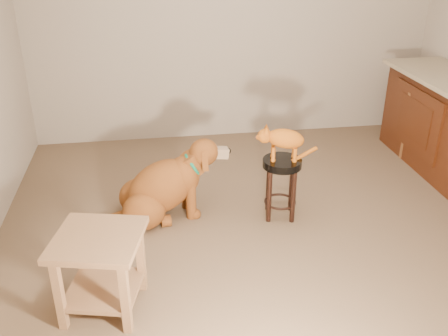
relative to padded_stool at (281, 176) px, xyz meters
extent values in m
cube|color=brown|center=(-0.07, -0.09, -0.37)|extent=(4.50, 4.00, 0.01)
cube|color=#A09281|center=(-0.07, 1.91, 0.93)|extent=(4.50, 0.04, 2.60)
cube|color=#A09281|center=(-0.07, -2.09, 0.93)|extent=(4.50, 0.04, 2.60)
cube|color=#471F0C|center=(1.57, 0.76, 0.13)|extent=(0.02, 0.90, 0.62)
cube|color=#3A180A|center=(1.55, 0.76, 0.13)|extent=(0.02, 0.60, 0.40)
cylinder|color=black|center=(0.12, 0.08, -0.14)|extent=(0.04, 0.04, 0.46)
cylinder|color=black|center=(-0.08, 0.12, -0.14)|extent=(0.04, 0.04, 0.46)
cylinder|color=black|center=(0.08, -0.12, -0.14)|extent=(0.04, 0.04, 0.46)
cylinder|color=black|center=(-0.12, -0.08, -0.14)|extent=(0.04, 0.04, 0.46)
torus|color=black|center=(0.00, 0.00, -0.24)|extent=(0.32, 0.32, 0.02)
cylinder|color=black|center=(0.00, 0.00, 0.12)|extent=(0.32, 0.32, 0.06)
cube|color=brown|center=(1.94, 1.21, -0.03)|extent=(0.05, 0.05, 0.69)
cube|color=brown|center=(1.63, 1.25, -0.03)|extent=(0.05, 0.05, 0.69)
cube|color=brown|center=(1.90, 0.90, -0.03)|extent=(0.05, 0.05, 0.69)
cube|color=brown|center=(1.59, 0.94, -0.03)|extent=(0.05, 0.05, 0.69)
cube|color=brown|center=(1.77, 1.08, 0.34)|extent=(0.44, 0.44, 0.04)
cube|color=#89613F|center=(-1.16, -0.79, -0.12)|extent=(0.06, 0.06, 0.50)
cube|color=#89613F|center=(-1.56, -0.70, -0.12)|extent=(0.06, 0.06, 0.50)
cube|color=#89613F|center=(-1.26, -1.18, -0.12)|extent=(0.06, 0.06, 0.50)
cube|color=#89613F|center=(-1.65, -1.09, -0.12)|extent=(0.06, 0.06, 0.50)
cube|color=#89613F|center=(-1.41, -0.94, 0.15)|extent=(0.63, 0.63, 0.04)
cube|color=#89613F|center=(-1.41, -0.94, -0.23)|extent=(0.53, 0.53, 0.03)
ellipsoid|color=brown|center=(-1.17, 0.25, -0.22)|extent=(0.39, 0.33, 0.32)
ellipsoid|color=brown|center=(-1.14, -0.01, -0.22)|extent=(0.39, 0.33, 0.32)
cylinder|color=brown|center=(-1.01, 0.29, -0.33)|extent=(0.09, 0.11, 0.10)
cylinder|color=brown|center=(-0.97, -0.01, -0.33)|extent=(0.09, 0.11, 0.10)
ellipsoid|color=brown|center=(-0.99, 0.14, -0.09)|extent=(0.77, 0.47, 0.65)
ellipsoid|color=brown|center=(-0.80, 0.17, -0.01)|extent=(0.31, 0.33, 0.33)
cylinder|color=brown|center=(-0.77, 0.26, -0.18)|extent=(0.09, 0.09, 0.38)
cylinder|color=brown|center=(-0.75, 0.08, -0.18)|extent=(0.09, 0.09, 0.38)
sphere|color=brown|center=(-0.74, 0.26, -0.35)|extent=(0.10, 0.10, 0.10)
sphere|color=brown|center=(-0.72, 0.08, -0.35)|extent=(0.10, 0.10, 0.10)
cylinder|color=brown|center=(-0.72, 0.18, 0.09)|extent=(0.26, 0.20, 0.24)
ellipsoid|color=brown|center=(-0.62, 0.19, 0.18)|extent=(0.27, 0.25, 0.23)
cube|color=#8E7258|center=(-0.49, 0.21, 0.16)|extent=(0.17, 0.11, 0.11)
sphere|color=black|center=(-0.42, 0.21, 0.16)|extent=(0.06, 0.06, 0.06)
cube|color=brown|center=(-0.65, 0.29, 0.15)|extent=(0.06, 0.07, 0.17)
cube|color=brown|center=(-0.63, 0.08, 0.15)|extent=(0.06, 0.07, 0.17)
torus|color=#0D6C48|center=(-0.72, 0.18, 0.08)|extent=(0.16, 0.23, 0.20)
cylinder|color=#D8BF4C|center=(-0.67, 0.18, 0.01)|extent=(0.01, 0.04, 0.04)
cylinder|color=brown|center=(-1.36, 0.14, -0.34)|extent=(0.30, 0.20, 0.07)
ellipsoid|color=#A24E10|center=(0.02, 0.00, 0.34)|extent=(0.34, 0.21, 0.20)
cylinder|color=#A24E10|center=(-0.07, 0.06, 0.21)|extent=(0.03, 0.03, 0.12)
sphere|color=#A24E10|center=(-0.07, 0.06, 0.17)|extent=(0.04, 0.04, 0.04)
cylinder|color=#A24E10|center=(-0.08, -0.03, 0.21)|extent=(0.03, 0.03, 0.12)
sphere|color=#A24E10|center=(-0.08, -0.03, 0.17)|extent=(0.04, 0.04, 0.04)
cylinder|color=#A24E10|center=(0.10, 0.02, 0.21)|extent=(0.03, 0.03, 0.12)
sphere|color=#A24E10|center=(0.10, 0.02, 0.17)|extent=(0.04, 0.04, 0.04)
cylinder|color=#A24E10|center=(0.08, -0.06, 0.21)|extent=(0.03, 0.03, 0.12)
sphere|color=#A24E10|center=(0.08, -0.06, 0.17)|extent=(0.04, 0.04, 0.04)
sphere|color=#A24E10|center=(-0.15, 0.03, 0.36)|extent=(0.12, 0.12, 0.12)
sphere|color=#A24E10|center=(-0.19, 0.04, 0.35)|extent=(0.04, 0.04, 0.04)
sphere|color=brown|center=(-0.21, 0.04, 0.35)|extent=(0.02, 0.02, 0.02)
cone|color=#A24E10|center=(-0.13, 0.06, 0.42)|extent=(0.06, 0.06, 0.06)
cone|color=#C66B60|center=(-0.13, 0.06, 0.42)|extent=(0.03, 0.03, 0.03)
cone|color=#A24E10|center=(-0.14, -0.01, 0.42)|extent=(0.06, 0.06, 0.06)
cone|color=#C66B60|center=(-0.15, -0.01, 0.42)|extent=(0.03, 0.03, 0.03)
cylinder|color=#A24E10|center=(0.18, 0.01, 0.18)|extent=(0.24, 0.09, 0.11)
camera|label=1|loc=(-1.04, -3.56, 1.86)|focal=40.00mm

